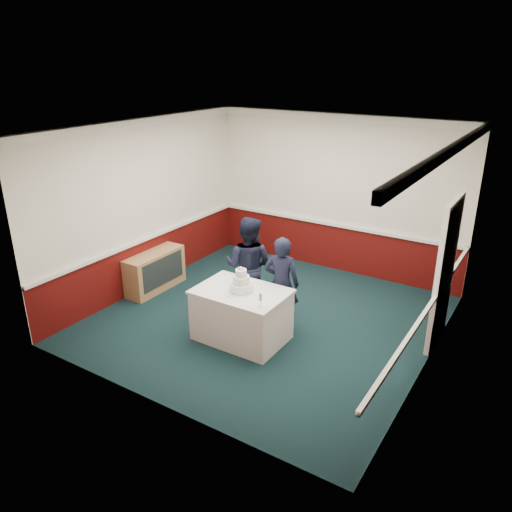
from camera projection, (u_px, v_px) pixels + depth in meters
The scene contains 9 objects.
ground at pixel (266, 319), 8.03m from camera, with size 5.00×5.00×0.00m, color #122B2C.
room_shell at pixel (292, 193), 7.74m from camera, with size 5.00×5.00×3.00m.
sideboard at pixel (155, 271), 8.95m from camera, with size 0.41×1.20×0.70m.
cake_table at pixel (242, 314), 7.34m from camera, with size 1.32×0.92×0.79m.
wedding_cake at pixel (241, 284), 7.16m from camera, with size 0.35×0.35×0.36m.
cake_knife at pixel (232, 295), 7.05m from camera, with size 0.01×0.22×0.01m, color silver.
champagne_flute at pixel (260, 298), 6.68m from camera, with size 0.05×0.05×0.21m.
person_man at pixel (248, 266), 7.95m from camera, with size 0.80×0.62×1.64m, color black.
person_woman at pixel (281, 284), 7.51m from camera, with size 0.55×0.36×1.50m, color black.
Camera 1 is at (3.64, -6.07, 3.93)m, focal length 35.00 mm.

